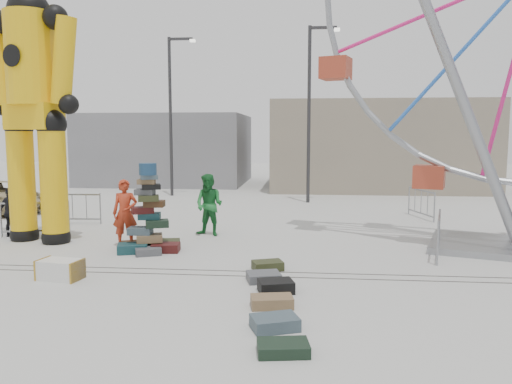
# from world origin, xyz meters

# --- Properties ---
(ground) EXTENTS (90.00, 90.00, 0.00)m
(ground) POSITION_xyz_m (0.00, 0.00, 0.00)
(ground) COLOR #9E9E99
(ground) RESTS_ON ground
(track_line_near) EXTENTS (40.00, 0.04, 0.01)m
(track_line_near) POSITION_xyz_m (0.00, 0.60, 0.00)
(track_line_near) COLOR #47443F
(track_line_near) RESTS_ON ground
(track_line_far) EXTENTS (40.00, 0.04, 0.01)m
(track_line_far) POSITION_xyz_m (0.00, 1.00, 0.00)
(track_line_far) COLOR #47443F
(track_line_far) RESTS_ON ground
(building_right) EXTENTS (12.00, 8.00, 5.00)m
(building_right) POSITION_xyz_m (7.00, 20.00, 2.50)
(building_right) COLOR gray
(building_right) RESTS_ON ground
(building_left) EXTENTS (10.00, 8.00, 4.40)m
(building_left) POSITION_xyz_m (-6.00, 22.00, 2.20)
(building_left) COLOR gray
(building_left) RESTS_ON ground
(lamp_post_right) EXTENTS (1.41, 0.25, 8.00)m
(lamp_post_right) POSITION_xyz_m (3.09, 13.00, 4.48)
(lamp_post_right) COLOR #2D2D30
(lamp_post_right) RESTS_ON ground
(lamp_post_left) EXTENTS (1.41, 0.25, 8.00)m
(lamp_post_left) POSITION_xyz_m (-3.91, 15.00, 4.48)
(lamp_post_left) COLOR #2D2D30
(lamp_post_left) RESTS_ON ground
(suitcase_tower) EXTENTS (1.75, 1.53, 2.39)m
(suitcase_tower) POSITION_xyz_m (-1.38, 2.80, 0.67)
(suitcase_tower) COLOR #163F44
(suitcase_tower) RESTS_ON ground
(crash_test_dummy) EXTENTS (3.18, 1.40, 8.00)m
(crash_test_dummy) POSITION_xyz_m (-4.98, 3.69, 4.22)
(crash_test_dummy) COLOR black
(crash_test_dummy) RESTS_ON ground
(steamer_trunk) EXTENTS (0.99, 0.67, 0.43)m
(steamer_trunk) POSITION_xyz_m (-2.50, 0.00, 0.21)
(steamer_trunk) COLOR silver
(steamer_trunk) RESTS_ON ground
(row_case_0) EXTENTS (0.81, 0.67, 0.21)m
(row_case_0) POSITION_xyz_m (1.95, 1.19, 0.10)
(row_case_0) COLOR #31371B
(row_case_0) RESTS_ON ground
(row_case_1) EXTENTS (0.82, 0.73, 0.19)m
(row_case_1) POSITION_xyz_m (1.93, 0.27, 0.09)
(row_case_1) COLOR #505257
(row_case_1) RESTS_ON ground
(row_case_2) EXTENTS (0.80, 0.68, 0.24)m
(row_case_2) POSITION_xyz_m (2.24, -0.46, 0.12)
(row_case_2) COLOR black
(row_case_2) RESTS_ON ground
(row_case_3) EXTENTS (0.83, 0.58, 0.20)m
(row_case_3) POSITION_xyz_m (2.21, -1.34, 0.10)
(row_case_3) COLOR brown
(row_case_3) RESTS_ON ground
(row_case_4) EXTENTS (0.88, 0.75, 0.21)m
(row_case_4) POSITION_xyz_m (2.32, -2.37, 0.11)
(row_case_4) COLOR #40525B
(row_case_4) RESTS_ON ground
(row_case_5) EXTENTS (0.81, 0.59, 0.17)m
(row_case_5) POSITION_xyz_m (2.49, -3.27, 0.09)
(row_case_5) COLOR black
(row_case_5) RESTS_ON ground
(barricade_dummy_b) EXTENTS (2.00, 0.19, 1.10)m
(barricade_dummy_b) POSITION_xyz_m (-5.33, 6.55, 0.55)
(barricade_dummy_b) COLOR gray
(barricade_dummy_b) RESTS_ON ground
(barricade_dummy_c) EXTENTS (1.97, 0.56, 1.10)m
(barricade_dummy_c) POSITION_xyz_m (-5.48, 4.36, 0.55)
(barricade_dummy_c) COLOR gray
(barricade_dummy_c) RESTS_ON ground
(barricade_wheel_front) EXTENTS (0.64, 1.95, 1.10)m
(barricade_wheel_front) POSITION_xyz_m (6.27, 2.92, 0.55)
(barricade_wheel_front) COLOR gray
(barricade_wheel_front) RESTS_ON ground
(barricade_wheel_back) EXTENTS (0.59, 1.96, 1.10)m
(barricade_wheel_back) POSITION_xyz_m (7.22, 9.04, 0.55)
(barricade_wheel_back) COLOR gray
(barricade_wheel_back) RESTS_ON ground
(pedestrian_red) EXTENTS (0.77, 0.58, 1.90)m
(pedestrian_red) POSITION_xyz_m (-2.22, 3.30, 0.95)
(pedestrian_red) COLOR #A62F17
(pedestrian_red) RESTS_ON ground
(pedestrian_green) EXTENTS (1.13, 1.01, 1.93)m
(pedestrian_green) POSITION_xyz_m (-0.14, 5.00, 0.97)
(pedestrian_green) COLOR #1A6A2C
(pedestrian_green) RESTS_ON ground
(pedestrian_black) EXTENTS (0.98, 0.63, 1.54)m
(pedestrian_black) POSITION_xyz_m (-6.18, 4.22, 0.77)
(pedestrian_black) COLOR black
(pedestrian_black) RESTS_ON ground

